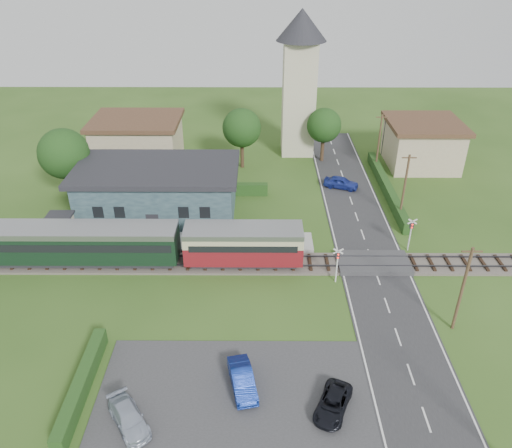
{
  "coord_description": "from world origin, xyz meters",
  "views": [
    {
      "loc": [
        0.0,
        -33.7,
        24.95
      ],
      "look_at": [
        -0.21,
        4.0,
        2.93
      ],
      "focal_mm": 35.0,
      "sensor_mm": 36.0,
      "label": 1
    }
  ],
  "objects_px": {
    "church_tower": "(300,73)",
    "equipment_hut": "(61,228)",
    "train": "(47,243)",
    "house_west": "(138,140)",
    "car_park_blue": "(242,379)",
    "car_on_road": "(341,182)",
    "crossing_signal_far": "(411,230)",
    "house_east": "(422,143)",
    "car_park_silver": "(129,418)",
    "car_park_dark": "(333,404)",
    "crossing_signal_near": "(337,260)",
    "pedestrian_far": "(68,237)",
    "station_building": "(159,191)",
    "pedestrian_near": "(230,232)"
  },
  "relations": [
    {
      "from": "house_east",
      "to": "pedestrian_far",
      "type": "xyz_separation_m",
      "value": [
        -37.29,
        -19.39,
        -1.59
      ]
    },
    {
      "from": "car_on_road",
      "to": "car_park_blue",
      "type": "xyz_separation_m",
      "value": [
        -10.3,
        -28.75,
        0.01
      ]
    },
    {
      "from": "car_on_road",
      "to": "train",
      "type": "bearing_deg",
      "value": 139.23
    },
    {
      "from": "car_park_dark",
      "to": "train",
      "type": "bearing_deg",
      "value": 168.89
    },
    {
      "from": "station_building",
      "to": "train",
      "type": "relative_size",
      "value": 0.37
    },
    {
      "from": "pedestrian_near",
      "to": "house_west",
      "type": "bearing_deg",
      "value": -58.21
    },
    {
      "from": "crossing_signal_near",
      "to": "car_park_blue",
      "type": "height_order",
      "value": "crossing_signal_near"
    },
    {
      "from": "pedestrian_near",
      "to": "pedestrian_far",
      "type": "distance_m",
      "value": 14.74
    },
    {
      "from": "house_west",
      "to": "car_park_blue",
      "type": "height_order",
      "value": "house_west"
    },
    {
      "from": "train",
      "to": "crossing_signal_far",
      "type": "relative_size",
      "value": 13.18
    },
    {
      "from": "house_west",
      "to": "car_on_road",
      "type": "bearing_deg",
      "value": -17.88
    },
    {
      "from": "house_west",
      "to": "house_east",
      "type": "height_order",
      "value": "same"
    },
    {
      "from": "station_building",
      "to": "car_on_road",
      "type": "bearing_deg",
      "value": 17.69
    },
    {
      "from": "train",
      "to": "house_west",
      "type": "bearing_deg",
      "value": 82.49
    },
    {
      "from": "pedestrian_far",
      "to": "car_on_road",
      "type": "bearing_deg",
      "value": -52.28
    },
    {
      "from": "crossing_signal_near",
      "to": "church_tower",
      "type": "bearing_deg",
      "value": 92.82
    },
    {
      "from": "equipment_hut",
      "to": "train",
      "type": "xyz_separation_m",
      "value": [
        -0.03,
        -3.2,
        0.43
      ]
    },
    {
      "from": "house_west",
      "to": "station_building",
      "type": "bearing_deg",
      "value": -70.35
    },
    {
      "from": "station_building",
      "to": "house_west",
      "type": "bearing_deg",
      "value": 109.65
    },
    {
      "from": "car_park_dark",
      "to": "car_on_road",
      "type": "bearing_deg",
      "value": 104.14
    },
    {
      "from": "house_east",
      "to": "station_building",
      "type": "bearing_deg",
      "value": -156.56
    },
    {
      "from": "house_east",
      "to": "car_park_silver",
      "type": "height_order",
      "value": "house_east"
    },
    {
      "from": "house_east",
      "to": "crossing_signal_far",
      "type": "xyz_separation_m",
      "value": [
        -6.4,
        -19.61,
        -0.66
      ]
    },
    {
      "from": "church_tower",
      "to": "house_west",
      "type": "relative_size",
      "value": 1.63
    },
    {
      "from": "pedestrian_near",
      "to": "pedestrian_far",
      "type": "relative_size",
      "value": 1.24
    },
    {
      "from": "station_building",
      "to": "house_west",
      "type": "distance_m",
      "value": 14.87
    },
    {
      "from": "train",
      "to": "crossing_signal_far",
      "type": "bearing_deg",
      "value": 4.33
    },
    {
      "from": "train",
      "to": "house_west",
      "type": "distance_m",
      "value": 23.21
    },
    {
      "from": "house_east",
      "to": "car_park_silver",
      "type": "xyz_separation_m",
      "value": [
        -27.5,
        -38.45,
        -2.17
      ]
    },
    {
      "from": "church_tower",
      "to": "equipment_hut",
      "type": "bearing_deg",
      "value": -135.25
    },
    {
      "from": "house_west",
      "to": "car_park_blue",
      "type": "distance_m",
      "value": 39.25
    },
    {
      "from": "train",
      "to": "car_on_road",
      "type": "relative_size",
      "value": 11.25
    },
    {
      "from": "house_west",
      "to": "car_park_silver",
      "type": "xyz_separation_m",
      "value": [
        7.5,
        -39.45,
        -2.16
      ]
    },
    {
      "from": "equipment_hut",
      "to": "pedestrian_far",
      "type": "relative_size",
      "value": 1.69
    },
    {
      "from": "car_on_road",
      "to": "pedestrian_near",
      "type": "distance_m",
      "value": 16.84
    },
    {
      "from": "equipment_hut",
      "to": "car_park_blue",
      "type": "relative_size",
      "value": 0.66
    },
    {
      "from": "station_building",
      "to": "house_west",
      "type": "height_order",
      "value": "house_west"
    },
    {
      "from": "car_on_road",
      "to": "house_east",
      "type": "bearing_deg",
      "value": -37.11
    },
    {
      "from": "station_building",
      "to": "pedestrian_near",
      "type": "height_order",
      "value": "station_building"
    },
    {
      "from": "station_building",
      "to": "pedestrian_near",
      "type": "relative_size",
      "value": 8.6
    },
    {
      "from": "house_west",
      "to": "crossing_signal_far",
      "type": "bearing_deg",
      "value": -35.77
    },
    {
      "from": "car_park_blue",
      "to": "car_park_dark",
      "type": "bearing_deg",
      "value": -30.27
    },
    {
      "from": "train",
      "to": "car_park_blue",
      "type": "height_order",
      "value": "train"
    },
    {
      "from": "equipment_hut",
      "to": "crossing_signal_near",
      "type": "distance_m",
      "value": 25.04
    },
    {
      "from": "train",
      "to": "crossing_signal_far",
      "type": "distance_m",
      "value": 31.72
    },
    {
      "from": "equipment_hut",
      "to": "car_park_blue",
      "type": "bearing_deg",
      "value": -44.63
    },
    {
      "from": "house_east",
      "to": "crossing_signal_near",
      "type": "relative_size",
      "value": 2.69
    },
    {
      "from": "equipment_hut",
      "to": "car_park_silver",
      "type": "xyz_separation_m",
      "value": [
        10.5,
        -19.65,
        -1.12
      ]
    },
    {
      "from": "house_east",
      "to": "crossing_signal_far",
      "type": "distance_m",
      "value": 20.64
    },
    {
      "from": "car_park_silver",
      "to": "pedestrian_near",
      "type": "height_order",
      "value": "pedestrian_near"
    }
  ]
}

